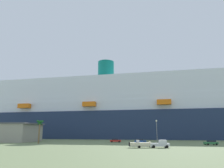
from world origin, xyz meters
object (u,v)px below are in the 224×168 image
at_px(pickup_truck, 160,144).
at_px(parked_car_green_wagon, 211,143).
at_px(parked_car_red_hatchback, 115,140).
at_px(street_lamp, 157,129).
at_px(parked_car_silver_sedan, 5,140).
at_px(cruise_ship, 165,112).
at_px(parked_car_blue_suv, 140,141).
at_px(palm_tree, 40,125).
at_px(small_boat_on_trailer, 142,144).

height_order(pickup_truck, parked_car_green_wagon, pickup_truck).
bearing_deg(pickup_truck, parked_car_green_wagon, 39.85).
bearing_deg(parked_car_green_wagon, parked_car_red_hatchback, 157.54).
distance_m(street_lamp, parked_car_silver_sedan, 71.67).
relative_size(cruise_ship, parked_car_red_hatchback, 60.50).
bearing_deg(parked_car_red_hatchback, cruise_ship, 60.07).
bearing_deg(cruise_ship, parked_car_silver_sedan, -150.30).
distance_m(parked_car_silver_sedan, parked_car_red_hatchback, 52.31).
xyz_separation_m(pickup_truck, parked_car_blue_suv, (-5.89, 26.24, -0.21)).
xyz_separation_m(cruise_ship, street_lamp, (-10.18, -64.44, -11.39)).
xyz_separation_m(street_lamp, parked_car_red_hatchback, (-16.56, 17.99, -4.66)).
bearing_deg(palm_tree, small_boat_on_trailer, -23.74).
distance_m(small_boat_on_trailer, palm_tree, 44.42).
relative_size(small_boat_on_trailer, street_lamp, 0.94).
bearing_deg(cruise_ship, small_boat_on_trailer, -101.22).
bearing_deg(pickup_truck, parked_car_silver_sedan, 155.57).
distance_m(parked_car_green_wagon, parked_car_silver_sedan, 88.76).
bearing_deg(cruise_ship, palm_tree, -133.16).
bearing_deg(parked_car_red_hatchback, palm_tree, -156.10).
height_order(parked_car_blue_suv, parked_car_green_wagon, same).
distance_m(street_lamp, parked_car_green_wagon, 19.38).
relative_size(pickup_truck, parked_car_blue_suv, 1.20).
bearing_deg(street_lamp, pickup_truck, -90.01).
distance_m(small_boat_on_trailer, parked_car_red_hatchback, 32.54).
bearing_deg(parked_car_silver_sedan, parked_car_red_hatchback, -1.50).
bearing_deg(parked_car_red_hatchback, parked_car_green_wagon, -22.46).
relative_size(cruise_ship, palm_tree, 33.16).
height_order(pickup_truck, palm_tree, palm_tree).
bearing_deg(cruise_ship, parked_car_blue_suv, -107.78).
distance_m(parked_car_green_wagon, parked_car_red_hatchback, 37.92).
xyz_separation_m(small_boat_on_trailer, parked_car_green_wagon, (23.56, 15.96, -0.13)).
bearing_deg(pickup_truck, cruise_ship, 82.40).
relative_size(parked_car_blue_suv, parked_car_green_wagon, 1.01).
relative_size(palm_tree, parked_car_green_wagon, 1.91).
height_order(street_lamp, parked_car_red_hatchback, street_lamp).
height_order(pickup_truck, small_boat_on_trailer, pickup_truck).
distance_m(small_boat_on_trailer, parked_car_silver_sedan, 71.27).
xyz_separation_m(cruise_ship, parked_car_green_wagon, (8.30, -60.93, -16.05)).
relative_size(pickup_truck, small_boat_on_trailer, 0.72).
relative_size(parked_car_blue_suv, parked_car_silver_sedan, 1.01).
bearing_deg(cruise_ship, parked_car_red_hatchback, -119.93).
bearing_deg(street_lamp, parked_car_silver_sedan, 164.29).
distance_m(street_lamp, parked_car_blue_suv, 16.17).
bearing_deg(parked_car_blue_suv, street_lamp, -67.64).
xyz_separation_m(palm_tree, parked_car_blue_suv, (39.43, 9.07, -6.43)).
bearing_deg(palm_tree, parked_car_green_wagon, -1.56).
relative_size(palm_tree, parked_car_blue_suv, 1.89).
relative_size(parked_car_green_wagon, parked_car_silver_sedan, 1.00).
xyz_separation_m(pickup_truck, parked_car_green_wagon, (18.48, 15.43, -0.21)).
bearing_deg(small_boat_on_trailer, parked_car_green_wagon, 34.12).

